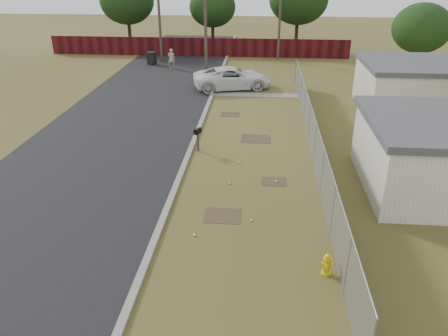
# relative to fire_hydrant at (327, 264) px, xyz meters

# --- Properties ---
(ground) EXTENTS (120.00, 120.00, 0.00)m
(ground) POSITION_rel_fire_hydrant_xyz_m (-2.70, 8.10, -0.36)
(ground) COLOR brown
(ground) RESTS_ON ground
(street) EXTENTS (15.10, 60.00, 0.12)m
(street) POSITION_rel_fire_hydrant_xyz_m (-9.46, 16.15, -0.34)
(street) COLOR black
(street) RESTS_ON ground
(chainlink_fence) EXTENTS (0.10, 27.06, 2.02)m
(chainlink_fence) POSITION_rel_fire_hydrant_xyz_m (0.42, 9.12, 0.44)
(chainlink_fence) COLOR gray
(chainlink_fence) RESTS_ON ground
(privacy_fence) EXTENTS (30.00, 0.12, 1.80)m
(privacy_fence) POSITION_rel_fire_hydrant_xyz_m (-8.70, 33.10, 0.54)
(privacy_fence) COLOR #4A0F14
(privacy_fence) RESTS_ON ground
(utility_poles) EXTENTS (12.60, 8.24, 9.00)m
(utility_poles) POSITION_rel_fire_hydrant_xyz_m (-6.37, 28.76, 4.34)
(utility_poles) COLOR #47382F
(utility_poles) RESTS_ON ground
(houses) EXTENTS (9.30, 17.24, 3.10)m
(houses) POSITION_rel_fire_hydrant_xyz_m (7.00, 11.23, 1.20)
(houses) COLOR white
(houses) RESTS_ON ground
(horizon_trees) EXTENTS (33.32, 31.94, 7.78)m
(horizon_trees) POSITION_rel_fire_hydrant_xyz_m (-1.86, 31.65, 4.27)
(horizon_trees) COLOR #342217
(horizon_trees) RESTS_ON ground
(fire_hydrant) EXTENTS (0.36, 0.37, 0.76)m
(fire_hydrant) POSITION_rel_fire_hydrant_xyz_m (0.00, 0.00, 0.00)
(fire_hydrant) COLOR #DFB30B
(fire_hydrant) RESTS_ON ground
(mailbox) EXTENTS (0.37, 0.52, 1.22)m
(mailbox) POSITION_rel_fire_hydrant_xyz_m (-5.30, 9.22, 0.61)
(mailbox) COLOR brown
(mailbox) RESTS_ON ground
(pickup_truck) EXTENTS (6.30, 4.15, 1.61)m
(pickup_truck) POSITION_rel_fire_hydrant_xyz_m (-4.38, 21.23, 0.45)
(pickup_truck) COLOR white
(pickup_truck) RESTS_ON ground
(pedestrian) EXTENTS (0.65, 0.44, 1.76)m
(pedestrian) POSITION_rel_fire_hydrant_xyz_m (-10.22, 27.42, 0.52)
(pedestrian) COLOR tan
(pedestrian) RESTS_ON ground
(trash_bin) EXTENTS (0.87, 0.95, 1.12)m
(trash_bin) POSITION_rel_fire_hydrant_xyz_m (-12.41, 28.99, 0.22)
(trash_bin) COLOR black
(trash_bin) RESTS_ON ground
(scattered_litter) EXTENTS (3.07, 9.90, 0.07)m
(scattered_litter) POSITION_rel_fire_hydrant_xyz_m (-2.75, 5.94, -0.32)
(scattered_litter) COLOR silver
(scattered_litter) RESTS_ON ground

